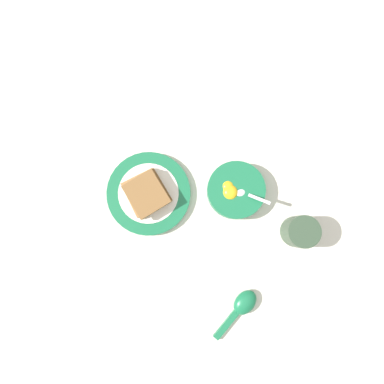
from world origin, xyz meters
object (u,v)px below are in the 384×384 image
toast_plate (149,194)px  soup_spoon (242,306)px  drinking_cup (300,232)px  toast_sandwich (146,194)px  egg_bowl (236,190)px

toast_plate → soup_spoon: (0.12, -0.32, 0.00)m
toast_plate → drinking_cup: size_ratio=2.54×
toast_sandwich → drinking_cup: drinking_cup is taller
toast_plate → toast_sandwich: toast_sandwich is taller
toast_plate → drinking_cup: bearing=-34.5°
toast_sandwich → soup_spoon: toast_sandwich is taller
toast_plate → toast_sandwich: size_ratio=1.86×
egg_bowl → drinking_cup: (0.10, -0.14, 0.02)m
egg_bowl → soup_spoon: bearing=-107.2°
egg_bowl → drinking_cup: size_ratio=1.72×
egg_bowl → drinking_cup: drinking_cup is taller
toast_sandwich → soup_spoon: (0.12, -0.32, -0.02)m
soup_spoon → toast_sandwich: bearing=110.6°
egg_bowl → toast_sandwich: 0.21m
soup_spoon → drinking_cup: (0.18, 0.12, 0.03)m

